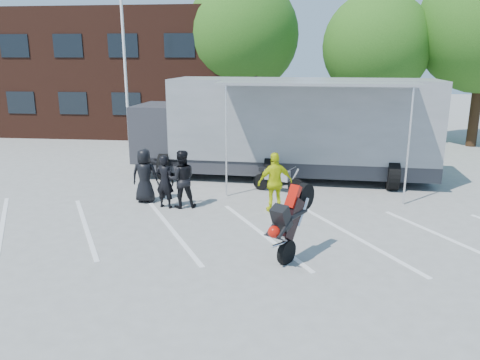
% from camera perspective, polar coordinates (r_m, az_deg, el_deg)
% --- Properties ---
extents(ground, '(100.00, 100.00, 0.00)m').
position_cam_1_polar(ground, '(11.33, 1.33, -8.35)').
color(ground, '#999A95').
rests_on(ground, ground).
extents(parking_bay_lines, '(18.09, 13.33, 0.01)m').
position_cam_1_polar(parking_bay_lines, '(12.25, 1.77, -6.49)').
color(parking_bay_lines, white).
rests_on(parking_bay_lines, ground).
extents(office_building, '(18.00, 8.00, 7.00)m').
position_cam_1_polar(office_building, '(30.42, -14.84, 12.56)').
color(office_building, '#411F15').
rests_on(office_building, ground).
extents(flagpole, '(1.61, 0.12, 8.00)m').
position_cam_1_polar(flagpole, '(21.61, -13.35, 16.04)').
color(flagpole, white).
rests_on(flagpole, ground).
extents(tree_left, '(6.12, 6.12, 8.64)m').
position_cam_1_polar(tree_left, '(26.55, 0.25, 17.23)').
color(tree_left, '#382314').
rests_on(tree_left, ground).
extents(tree_mid, '(5.44, 5.44, 7.68)m').
position_cam_1_polar(tree_mid, '(25.70, 16.29, 15.36)').
color(tree_mid, '#382314').
rests_on(tree_mid, ground).
extents(transporter_truck, '(11.83, 6.14, 3.68)m').
position_cam_1_polar(transporter_truck, '(17.87, 5.73, 0.31)').
color(transporter_truck, gray).
rests_on(transporter_truck, ground).
extents(parked_motorcycle, '(1.99, 1.33, 0.99)m').
position_cam_1_polar(parked_motorcycle, '(15.88, 4.68, -1.51)').
color(parked_motorcycle, '#B6B6BB').
rests_on(parked_motorcycle, ground).
extents(stunt_bike_rider, '(1.49, 1.77, 1.89)m').
position_cam_1_polar(stunt_bike_rider, '(11.11, 7.34, -8.96)').
color(stunt_bike_rider, black).
rests_on(stunt_bike_rider, ground).
extents(spectator_leather_a, '(0.83, 0.55, 1.70)m').
position_cam_1_polar(spectator_leather_a, '(14.90, -11.53, 0.52)').
color(spectator_leather_a, black).
rests_on(spectator_leather_a, ground).
extents(spectator_leather_b, '(0.67, 0.52, 1.63)m').
position_cam_1_polar(spectator_leather_b, '(14.23, -9.15, -0.19)').
color(spectator_leather_b, black).
rests_on(spectator_leather_b, ground).
extents(spectator_leather_c, '(1.01, 0.89, 1.77)m').
position_cam_1_polar(spectator_leather_c, '(14.17, -7.14, 0.11)').
color(spectator_leather_c, black).
rests_on(spectator_leather_c, ground).
extents(spectator_hivis, '(1.13, 0.79, 1.78)m').
position_cam_1_polar(spectator_hivis, '(13.70, 4.30, -0.30)').
color(spectator_hivis, '#D4E00B').
rests_on(spectator_hivis, ground).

